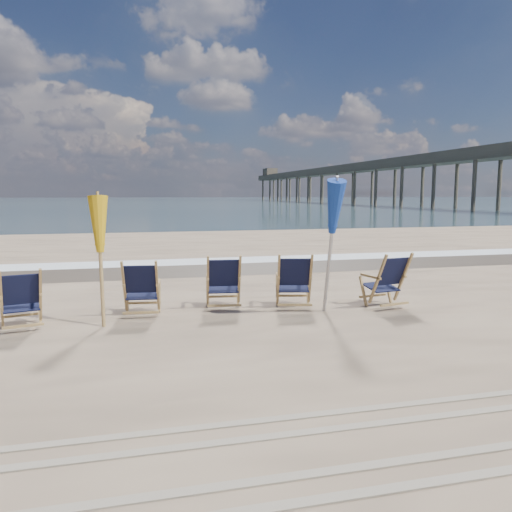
# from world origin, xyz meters

# --- Properties ---
(ocean) EXTENTS (400.00, 400.00, 0.00)m
(ocean) POSITION_xyz_m (0.00, 128.00, 0.00)
(ocean) COLOR #324953
(ocean) RESTS_ON ground
(surf_foam) EXTENTS (200.00, 1.40, 0.01)m
(surf_foam) POSITION_xyz_m (0.00, 8.30, 0.00)
(surf_foam) COLOR silver
(surf_foam) RESTS_ON ground
(wet_sand_strip) EXTENTS (200.00, 2.60, 0.00)m
(wet_sand_strip) POSITION_xyz_m (0.00, 6.80, 0.00)
(wet_sand_strip) COLOR #42362A
(wet_sand_strip) RESTS_ON ground
(tire_tracks) EXTENTS (80.00, 1.30, 0.01)m
(tire_tracks) POSITION_xyz_m (0.00, -2.80, 0.01)
(tire_tracks) COLOR gray
(tire_tracks) RESTS_ON ground
(beach_chair_0) EXTENTS (0.74, 0.79, 0.93)m
(beach_chair_0) POSITION_xyz_m (-3.44, 1.54, 0.46)
(beach_chair_0) COLOR black
(beach_chair_0) RESTS_ON ground
(beach_chair_1) EXTENTS (0.68, 0.75, 0.94)m
(beach_chair_1) POSITION_xyz_m (-1.73, 1.86, 0.47)
(beach_chair_1) COLOR black
(beach_chair_1) RESTS_ON ground
(beach_chair_2) EXTENTS (0.70, 0.77, 0.97)m
(beach_chair_2) POSITION_xyz_m (-0.33, 2.03, 0.48)
(beach_chair_2) COLOR black
(beach_chair_2) RESTS_ON ground
(beach_chair_3) EXTENTS (0.78, 0.83, 0.99)m
(beach_chair_3) POSITION_xyz_m (0.86, 1.75, 0.49)
(beach_chair_3) COLOR black
(beach_chair_3) RESTS_ON ground
(beach_chair_4) EXTENTS (0.76, 0.82, 0.99)m
(beach_chair_4) POSITION_xyz_m (2.49, 1.51, 0.49)
(beach_chair_4) COLOR black
(beach_chair_4) RESTS_ON ground
(umbrella_yellow) EXTENTS (0.30, 0.30, 1.95)m
(umbrella_yellow) POSITION_xyz_m (-2.58, 1.55, 1.44)
(umbrella_yellow) COLOR #A7834B
(umbrella_yellow) RESTS_ON ground
(umbrella_blue) EXTENTS (0.30, 0.30, 2.29)m
(umbrella_blue) POSITION_xyz_m (0.98, 1.22, 1.76)
(umbrella_blue) COLOR #A5A5AD
(umbrella_blue) RESTS_ON ground
(fishing_pier) EXTENTS (4.40, 140.00, 9.30)m
(fishing_pier) POSITION_xyz_m (38.00, 74.00, 4.65)
(fishing_pier) COLOR brown
(fishing_pier) RESTS_ON ground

